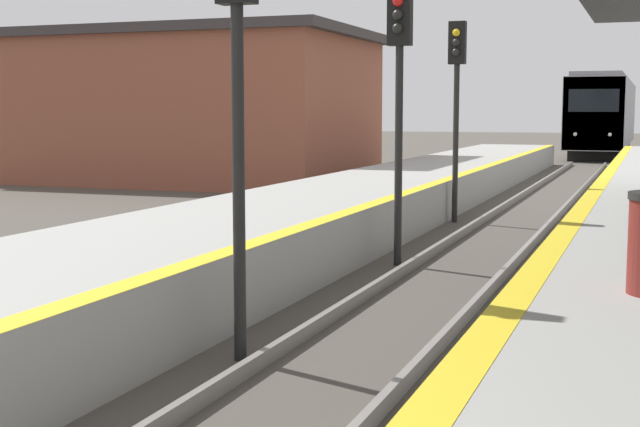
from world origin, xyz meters
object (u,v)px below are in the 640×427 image
(signal_near, at_px, (237,46))
(signal_mid, at_px, (399,71))
(train, at_px, (605,115))
(signal_far, at_px, (457,82))

(signal_near, height_order, signal_mid, same)
(signal_near, relative_size, signal_mid, 1.00)
(signal_mid, bearing_deg, train, 88.52)
(train, relative_size, signal_far, 4.73)
(signal_mid, relative_size, signal_far, 1.00)
(train, bearing_deg, signal_near, -91.29)
(train, distance_m, signal_mid, 39.71)
(signal_near, relative_size, signal_far, 1.00)
(train, relative_size, signal_mid, 4.73)
(train, distance_m, signal_far, 34.03)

